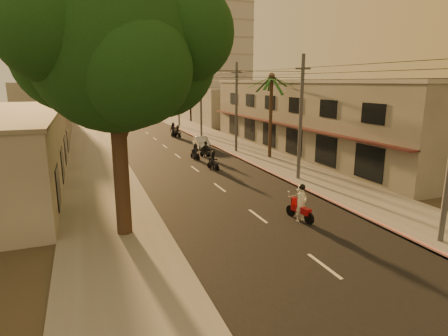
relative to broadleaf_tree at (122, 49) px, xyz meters
The scene contains 20 objects.
ground 10.96m from the broadleaf_tree, 17.97° to the right, with size 160.00×160.00×0.00m, color #383023.
road 20.84m from the broadleaf_tree, 69.68° to the left, with size 10.00×140.00×0.02m, color black.
sidewalk_right 24.26m from the broadleaf_tree, 51.68° to the left, with size 5.00×140.00×0.12m, color slate.
sidewalk_left 19.76m from the broadleaf_tree, 92.85° to the left, with size 5.00×140.00×0.12m, color slate.
curb_stripe 19.30m from the broadleaf_tree, 47.67° to the left, with size 0.20×60.00×0.20m, color #AF2312.
shophouse_row 26.41m from the broadleaf_tree, 37.63° to the left, with size 8.80×34.20×7.30m.
distant_tower 58.67m from the broadleaf_tree, 67.22° to the left, with size 12.10×12.10×28.00m.
broadleaf_tree is the anchor object (origin of this frame).
palm_tree 20.18m from the broadleaf_tree, 43.48° to the left, with size 5.00×5.00×8.20m.
utility_poles 22.06m from the broadleaf_tree, 54.34° to the left, with size 1.20×48.26×9.00m.
filler_right 47.87m from the broadleaf_tree, 64.31° to the left, with size 8.00×14.00×6.00m, color #A4A094.
filler_left_near 33.30m from the broadleaf_tree, 103.06° to the left, with size 8.00×14.00×4.40m, color #A4A094.
filler_left_far 50.64m from the broadleaf_tree, 98.43° to the left, with size 8.00×14.00×7.00m, color #A4A094.
scooter_red 11.44m from the broadleaf_tree, ahead, with size 0.93×2.01×1.99m.
scooter_mid_a 15.67m from the broadleaf_tree, 54.19° to the left, with size 1.04×1.64×1.63m.
scooter_mid_b 19.92m from the broadleaf_tree, 60.97° to the left, with size 1.11×1.62×1.63m.
scooter_far_a 19.16m from the broadleaf_tree, 63.61° to the left, with size 0.95×1.57×1.56m.
scooter_far_b 32.55m from the broadleaf_tree, 72.22° to the left, with size 1.29×1.60×1.61m.
parked_car 24.94m from the broadleaf_tree, 64.57° to the left, with size 1.67×3.89×1.25m, color #929499.
scooter_far_c 33.25m from the broadleaf_tree, 73.35° to the left, with size 1.13×1.91×1.91m.
Camera 1 is at (-8.49, -15.22, 7.11)m, focal length 30.00 mm.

